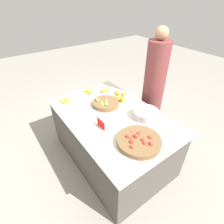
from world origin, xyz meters
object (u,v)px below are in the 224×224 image
at_px(lime_bowl, 106,103).
at_px(vendor_person, 153,91).
at_px(price_sign, 101,124).
at_px(metal_bowl, 146,114).
at_px(tomato_basket, 139,141).

relative_size(lime_bowl, vendor_person, 0.21).
relative_size(price_sign, vendor_person, 0.09).
distance_m(lime_bowl, metal_bowl, 0.58).
bearing_deg(tomato_basket, metal_bowl, 126.23).
xyz_separation_m(tomato_basket, metal_bowl, (-0.28, 0.38, 0.02)).
relative_size(tomato_basket, price_sign, 3.07).
bearing_deg(lime_bowl, tomato_basket, -9.01).
xyz_separation_m(lime_bowl, price_sign, (0.36, -0.31, 0.02)).
bearing_deg(metal_bowl, lime_bowl, -153.89).
distance_m(metal_bowl, price_sign, 0.59).
bearing_deg(metal_bowl, vendor_person, 125.46).
bearing_deg(vendor_person, metal_bowl, -54.54).
distance_m(tomato_basket, metal_bowl, 0.48).
bearing_deg(lime_bowl, vendor_person, 78.35).
bearing_deg(price_sign, lime_bowl, 139.09).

